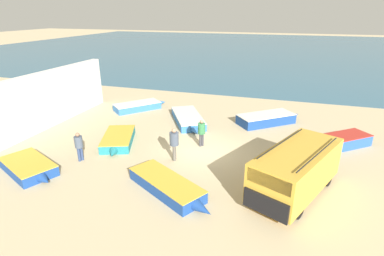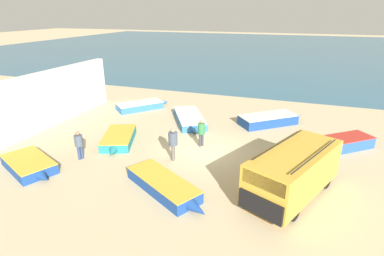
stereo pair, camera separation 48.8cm
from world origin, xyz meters
TOP-DOWN VIEW (x-y plane):
  - ground_plane at (0.00, 0.00)m, footprint 200.00×200.00m
  - sea_water at (0.00, 52.00)m, footprint 120.00×80.00m
  - harbor_wall at (-11.05, 1.00)m, footprint 0.50×11.25m
  - parked_van at (5.02, -2.85)m, footprint 3.93×5.48m
  - fishing_rowboat_0 at (-5.01, -0.62)m, footprint 2.72×4.05m
  - fishing_rowboat_1 at (-2.16, 4.13)m, footprint 3.62×5.03m
  - fishing_rowboat_2 at (7.78, 3.13)m, footprint 3.91×3.46m
  - fishing_rowboat_3 at (-6.93, 5.80)m, footprint 3.60×3.95m
  - fishing_rowboat_4 at (-0.22, -4.48)m, footprint 4.56×3.19m
  - fishing_rowboat_5 at (-7.41, -4.96)m, footprint 3.90×2.81m
  - fishing_rowboat_6 at (3.25, 5.70)m, footprint 4.44×3.96m
  - fisherman_0 at (-0.16, 0.59)m, footprint 0.43×0.43m
  - fisherman_1 at (-1.04, -1.56)m, footprint 0.48×0.48m
  - fisherman_2 at (-5.76, -3.15)m, footprint 0.42×0.42m

SIDE VIEW (x-z plane):
  - ground_plane at x=0.00m, z-range 0.00..0.00m
  - sea_water at x=0.00m, z-range 0.00..0.01m
  - fishing_rowboat_1 at x=-2.16m, z-range 0.00..0.53m
  - fishing_rowboat_0 at x=-5.01m, z-range 0.00..0.54m
  - fishing_rowboat_5 at x=-7.41m, z-range 0.00..0.54m
  - fishing_rowboat_3 at x=-6.93m, z-range 0.00..0.55m
  - fishing_rowboat_4 at x=-0.22m, z-range 0.00..0.57m
  - fishing_rowboat_2 at x=7.78m, z-range 0.00..0.67m
  - fishing_rowboat_6 at x=3.25m, z-range 0.00..0.68m
  - fisherman_2 at x=-5.76m, z-range 0.16..1.75m
  - fisherman_0 at x=-0.16m, z-range 0.16..1.78m
  - fisherman_1 at x=-1.04m, z-range 0.18..1.99m
  - parked_van at x=5.02m, z-range 0.05..2.23m
  - harbor_wall at x=-11.05m, z-range 0.00..3.73m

